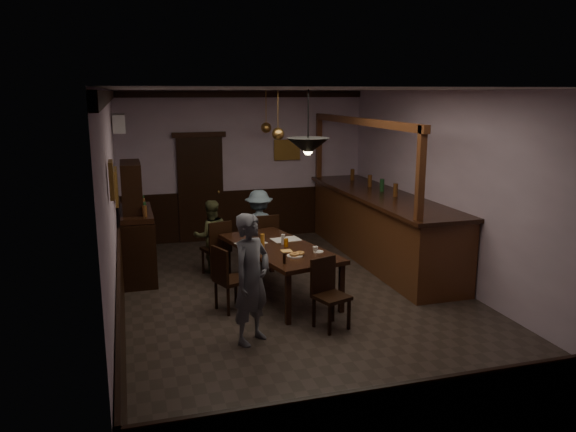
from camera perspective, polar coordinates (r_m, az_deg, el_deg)
name	(u,v)px	position (r m, az deg, el deg)	size (l,w,h in m)	color
room	(305,202)	(7.66, 1.72, 1.43)	(5.01, 8.01, 3.01)	#2D2621
dining_table	(279,250)	(8.27, -0.94, -3.52)	(1.47, 2.37, 0.75)	black
chair_far_left	(218,246)	(9.25, -7.15, -3.02)	(0.50, 0.50, 0.93)	black
chair_far_right	(266,239)	(9.60, -2.29, -2.31)	(0.43, 0.43, 0.94)	black
chair_near	(328,290)	(7.25, 4.07, -7.49)	(0.50, 0.50, 0.90)	black
chair_side	(227,276)	(7.76, -6.23, -6.10)	(0.51, 0.51, 0.92)	black
person_standing	(252,279)	(6.72, -3.73, -6.40)	(0.58, 0.38, 1.59)	#595B66
person_seated_left	(211,236)	(9.47, -7.84, -2.03)	(0.59, 0.46, 1.22)	#4A4F2F
person_seated_right	(259,227)	(9.81, -2.96, -1.14)	(0.85, 0.49, 1.31)	slate
newspaper_left	(251,243)	(8.42, -3.79, -2.77)	(0.42, 0.30, 0.01)	silver
newspaper_right	(286,239)	(8.61, -0.21, -2.40)	(0.42, 0.30, 0.01)	silver
napkin	(287,251)	(8.01, -0.15, -3.55)	(0.15, 0.15, 0.00)	#F2B659
saucer	(318,252)	(7.97, 3.09, -3.64)	(0.15, 0.15, 0.01)	white
coffee_cup	(315,249)	(7.94, 2.78, -3.37)	(0.08, 0.08, 0.07)	white
pastry_plate	(295,256)	(7.76, 0.70, -4.05)	(0.22, 0.22, 0.01)	white
pastry_ring_a	(294,254)	(7.73, 0.62, -3.91)	(0.13, 0.13, 0.04)	#C68C47
pastry_ring_b	(300,253)	(7.78, 1.22, -3.79)	(0.13, 0.13, 0.04)	#C68C47
soda_can	(286,243)	(8.22, -0.20, -2.72)	(0.07, 0.07, 0.12)	orange
beer_glass	(263,241)	(8.18, -2.60, -2.52)	(0.06, 0.06, 0.20)	#BF721E
water_glass	(283,239)	(8.34, -0.50, -2.39)	(0.06, 0.06, 0.15)	silver
pepper_mill	(284,258)	(7.42, -0.38, -4.32)	(0.04, 0.04, 0.14)	black
sideboard	(137,232)	(9.38, -15.13, -1.58)	(0.51, 1.43, 1.89)	black
bar_counter	(380,225)	(10.15, 9.36, -0.92)	(1.05, 4.53, 2.53)	#452712
door_back	(201,190)	(11.35, -8.86, 2.63)	(0.90, 0.06, 2.10)	black
ac_unit	(119,123)	(10.05, -16.80, 9.03)	(0.20, 0.85, 0.30)	white
picture_left_small	(111,180)	(5.60, -17.50, 3.52)	(0.04, 0.28, 0.36)	olive
picture_left_large	(116,187)	(8.04, -17.06, 2.88)	(0.04, 0.62, 0.48)	olive
picture_back	(287,150)	(11.62, -0.11, 6.74)	(0.55, 0.04, 0.42)	olive
pendant_iron	(308,146)	(7.29, 2.05, 7.08)	(0.56, 0.56, 0.83)	black
pendant_brass_mid	(278,134)	(9.23, -1.02, 8.34)	(0.20, 0.20, 0.81)	#BF8C3F
pendant_brass_far	(266,128)	(10.81, -2.23, 8.94)	(0.20, 0.20, 0.81)	#BF8C3F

